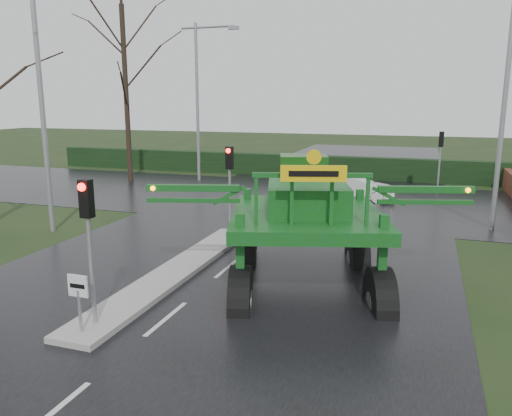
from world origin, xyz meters
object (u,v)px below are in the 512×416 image
(street_light_right, at_px, (498,80))
(traffic_signal_mid, at_px, (230,171))
(keep_left_sign, at_px, (78,294))
(white_sedan, at_px, (356,200))
(traffic_signal_near, at_px, (88,221))
(crop_sprayer, at_px, (241,212))
(street_light_left_near, at_px, (46,80))
(street_light_left_far, at_px, (201,88))
(traffic_signal_far, at_px, (441,148))

(street_light_right, bearing_deg, traffic_signal_mid, -154.60)
(traffic_signal_mid, relative_size, street_light_right, 0.35)
(keep_left_sign, xyz_separation_m, white_sedan, (3.67, 18.02, -1.06))
(traffic_signal_near, height_order, crop_sprayer, crop_sprayer)
(traffic_signal_near, xyz_separation_m, street_light_left_near, (-6.89, 7.01, 3.40))
(street_light_left_far, bearing_deg, traffic_signal_far, 0.03)
(traffic_signal_near, bearing_deg, street_light_left_near, 134.53)
(keep_left_sign, bearing_deg, traffic_signal_mid, 90.00)
(keep_left_sign, relative_size, traffic_signal_far, 0.38)
(keep_left_sign, height_order, traffic_signal_far, traffic_signal_far)
(traffic_signal_far, xyz_separation_m, street_light_left_near, (-14.69, -14.01, 3.40))
(keep_left_sign, height_order, white_sedan, keep_left_sign)
(traffic_signal_far, xyz_separation_m, white_sedan, (-4.13, -3.49, -2.59))
(traffic_signal_mid, distance_m, traffic_signal_far, 14.75)
(street_light_right, bearing_deg, traffic_signal_far, 101.95)
(traffic_signal_far, relative_size, white_sedan, 0.90)
(street_light_right, relative_size, white_sedan, 2.55)
(traffic_signal_near, bearing_deg, crop_sprayer, 46.64)
(traffic_signal_mid, height_order, street_light_right, street_light_right)
(white_sedan, bearing_deg, street_light_left_near, 134.32)
(white_sedan, bearing_deg, traffic_signal_mid, 157.32)
(traffic_signal_near, bearing_deg, traffic_signal_far, 69.64)
(keep_left_sign, bearing_deg, crop_sprayer, 51.31)
(traffic_signal_near, relative_size, traffic_signal_mid, 1.00)
(keep_left_sign, xyz_separation_m, traffic_signal_far, (7.80, 21.51, 1.53))
(keep_left_sign, distance_m, street_light_right, 17.23)
(street_light_left_near, xyz_separation_m, street_light_right, (16.39, 6.00, 0.00))
(traffic_signal_near, height_order, traffic_signal_mid, same)
(street_light_right, height_order, street_light_left_far, same)
(traffic_signal_far, relative_size, street_light_left_far, 0.35)
(street_light_right, relative_size, street_light_left_far, 1.00)
(traffic_signal_near, bearing_deg, keep_left_sign, -90.00)
(traffic_signal_mid, bearing_deg, crop_sprayer, -65.71)
(keep_left_sign, bearing_deg, street_light_left_near, 132.59)
(street_light_right, distance_m, crop_sprayer, 12.88)
(street_light_left_far, distance_m, white_sedan, 12.63)
(street_light_left_far, bearing_deg, street_light_right, -26.02)
(street_light_left_near, bearing_deg, traffic_signal_far, 43.63)
(traffic_signal_mid, bearing_deg, traffic_signal_far, 58.07)
(traffic_signal_mid, bearing_deg, street_light_left_near, -167.79)
(street_light_left_far, relative_size, crop_sprayer, 1.14)
(keep_left_sign, xyz_separation_m, street_light_left_near, (-6.89, 7.50, 4.93))
(traffic_signal_mid, distance_m, white_sedan, 10.08)
(keep_left_sign, xyz_separation_m, street_light_right, (9.49, 13.50, 4.93))
(street_light_left_near, bearing_deg, traffic_signal_mid, 12.21)
(street_light_left_near, relative_size, street_light_left_far, 1.00)
(keep_left_sign, xyz_separation_m, street_light_left_far, (-6.89, 21.50, 4.93))
(street_light_left_far, xyz_separation_m, crop_sprayer, (9.49, -18.26, -3.59))
(keep_left_sign, relative_size, traffic_signal_mid, 0.38)
(traffic_signal_near, distance_m, street_light_right, 16.46)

